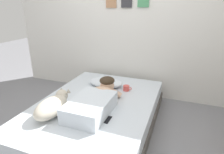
{
  "coord_description": "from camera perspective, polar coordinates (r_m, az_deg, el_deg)",
  "views": [
    {
      "loc": [
        0.93,
        -1.65,
        1.52
      ],
      "look_at": [
        0.07,
        0.61,
        0.6
      ],
      "focal_mm": 30.94,
      "sensor_mm": 36.0,
      "label": 1
    }
  ],
  "objects": [
    {
      "name": "dog",
      "position": [
        2.28,
        -17.14,
        -8.09
      ],
      "size": [
        0.26,
        0.57,
        0.21
      ],
      "color": "beige",
      "rests_on": "bed"
    },
    {
      "name": "person_lying",
      "position": [
        2.3,
        -4.83,
        -6.81
      ],
      "size": [
        0.43,
        0.92,
        0.27
      ],
      "color": "silver",
      "rests_on": "bed"
    },
    {
      "name": "pillow",
      "position": [
        2.93,
        -1.81,
        -1.61
      ],
      "size": [
        0.52,
        0.32,
        0.11
      ],
      "primitive_type": "ellipsoid",
      "color": "silver",
      "rests_on": "bed"
    },
    {
      "name": "back_wall",
      "position": [
        3.3,
        4.52,
        16.08
      ],
      "size": [
        4.2,
        0.12,
        2.5
      ],
      "color": "silver",
      "rests_on": "ground"
    },
    {
      "name": "bed",
      "position": [
        2.56,
        -4.65,
        -11.01
      ],
      "size": [
        1.44,
        2.07,
        0.35
      ],
      "color": "#4C4742",
      "rests_on": "ground"
    },
    {
      "name": "ground_plane",
      "position": [
        2.43,
        -6.98,
        -18.07
      ],
      "size": [
        12.41,
        12.41,
        0.0
      ],
      "primitive_type": "plane",
      "color": "gray"
    },
    {
      "name": "coffee_cup",
      "position": [
        2.78,
        4.28,
        -3.29
      ],
      "size": [
        0.12,
        0.09,
        0.07
      ],
      "color": "#D84C47",
      "rests_on": "bed"
    },
    {
      "name": "cell_phone",
      "position": [
        2.13,
        -1.5,
        -12.45
      ],
      "size": [
        0.07,
        0.14,
        0.01
      ],
      "primitive_type": "cube",
      "color": "black",
      "rests_on": "bed"
    }
  ]
}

